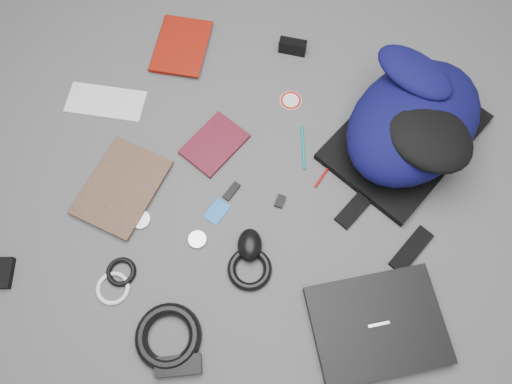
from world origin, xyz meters
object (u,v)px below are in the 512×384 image
(laptop, at_px, (377,325))
(compact_camera, at_px, (293,47))
(dvd_case, at_px, (214,144))
(mouse, at_px, (250,245))
(power_brick, at_px, (178,366))
(textbook_red, at_px, (157,43))
(backpack, at_px, (414,122))
(comic_book, at_px, (93,174))

(laptop, bearing_deg, compact_camera, 91.44)
(laptop, distance_m, compact_camera, 0.92)
(dvd_case, xyz_separation_m, mouse, (0.20, -0.28, 0.02))
(dvd_case, relative_size, power_brick, 1.56)
(laptop, distance_m, textbook_red, 1.13)
(laptop, height_order, power_brick, laptop)
(backpack, distance_m, mouse, 0.59)
(dvd_case, distance_m, mouse, 0.34)
(textbook_red, relative_size, mouse, 2.37)
(laptop, xyz_separation_m, power_brick, (-0.47, -0.25, -0.00))
(comic_book, height_order, mouse, mouse)
(laptop, bearing_deg, comic_book, 140.24)
(compact_camera, relative_size, mouse, 0.93)
(textbook_red, xyz_separation_m, dvd_case, (0.31, -0.30, -0.01))
(textbook_red, xyz_separation_m, power_brick, (0.43, -0.93, 0.00))
(textbook_red, xyz_separation_m, compact_camera, (0.44, 0.11, 0.01))
(power_brick, bearing_deg, mouse, 54.67)
(comic_book, xyz_separation_m, dvd_case, (0.31, 0.21, -0.00))
(mouse, bearing_deg, comic_book, 154.81)
(dvd_case, bearing_deg, laptop, -10.15)
(backpack, distance_m, dvd_case, 0.59)
(backpack, distance_m, comic_book, 0.96)
(laptop, bearing_deg, mouse, 136.21)
(power_brick, bearing_deg, laptop, 5.54)
(laptop, relative_size, power_brick, 2.86)
(laptop, distance_m, mouse, 0.40)
(backpack, height_order, comic_book, backpack)
(power_brick, bearing_deg, compact_camera, 66.68)
(backpack, distance_m, compact_camera, 0.48)
(backpack, xyz_separation_m, textbook_red, (-0.86, 0.10, -0.10))
(textbook_red, xyz_separation_m, comic_book, (-0.00, -0.50, -0.00))
(comic_book, distance_m, dvd_case, 0.37)
(laptop, relative_size, textbook_red, 1.50)
(backpack, xyz_separation_m, dvd_case, (-0.55, -0.20, -0.10))
(power_brick, bearing_deg, comic_book, 112.47)
(backpack, height_order, mouse, backpack)
(comic_book, bearing_deg, mouse, -0.17)
(backpack, bearing_deg, power_brick, -92.32)
(mouse, distance_m, power_brick, 0.37)
(compact_camera, bearing_deg, laptop, -64.34)
(laptop, height_order, dvd_case, laptop)
(laptop, bearing_deg, dvd_case, 118.42)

